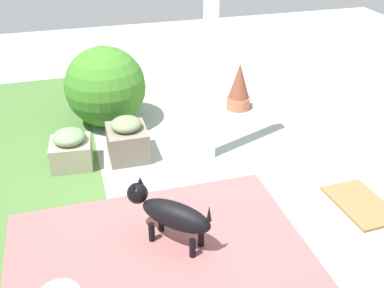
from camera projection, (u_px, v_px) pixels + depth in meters
The scene contains 9 objects.
ground_plane at pixel (204, 177), 4.58m from camera, with size 12.00×12.00×0.00m, color #94A297.
brick_path at pixel (161, 259), 3.56m from camera, with size 1.80×2.40×0.02m, color #955756.
porch_pillar at pixel (211, 43), 4.31m from camera, with size 0.12×0.12×2.54m, color white.
stone_planter_mid at pixel (127, 139), 4.83m from camera, with size 0.47×0.42×0.47m.
stone_planter_far at pixel (71, 149), 4.69m from camera, with size 0.43×0.45×0.42m.
round_shrub at pixel (105, 87), 5.39m from camera, with size 0.97×0.97×0.97m, color #3A7624.
terracotta_pot_spiky at pixel (239, 88), 5.85m from camera, with size 0.30×0.30×0.63m.
dog at pixel (170, 213), 3.60m from camera, with size 0.64×0.64×0.53m.
doormat at pixel (361, 204), 4.17m from camera, with size 0.68×0.44×0.03m, color olive.
Camera 1 is at (-3.62, 1.17, 2.58)m, focal length 41.92 mm.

